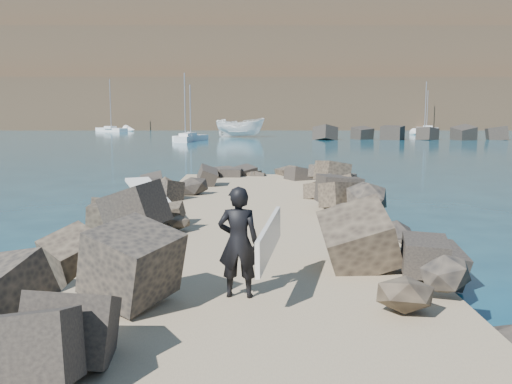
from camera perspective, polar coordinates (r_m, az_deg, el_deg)
ground at (r=14.27m, az=-0.01°, el=-5.42°), size 800.00×800.00×0.00m
jetty at (r=12.25m, az=0.02°, el=-6.22°), size 6.00×26.00×0.60m
riprap_left at (r=13.01m, az=-12.92°, el=-4.68°), size 2.60×22.00×1.00m
riprap_right at (r=13.03m, az=12.91°, el=-4.66°), size 2.60×22.00×1.00m
headland at (r=174.63m, az=3.17°, el=12.15°), size 360.00×140.00×32.00m
surfboard_resting at (r=15.20m, az=-10.53°, el=-0.71°), size 1.79×2.69×0.09m
boat_imported at (r=76.36m, az=-1.59°, el=6.47°), size 6.98×3.69×2.56m
surfer_with_board at (r=8.36m, az=-1.34°, el=-4.99°), size 0.98×2.02×1.65m
sailboat_d at (r=84.13m, az=16.51°, el=5.65°), size 2.18×6.43×7.68m
sailboat_a at (r=65.04m, az=-7.08°, el=5.33°), size 1.75×6.47×7.79m
sailboat_b at (r=66.69m, az=-6.55°, el=5.40°), size 3.77×5.12×6.57m
sailboat_f at (r=105.81m, az=16.70°, el=6.06°), size 2.40×6.03×7.23m
sailboat_e at (r=100.17m, az=-14.28°, el=6.06°), size 6.51×6.40×8.98m
headland_buildings at (r=169.71m, az=5.80°, el=18.36°), size 137.50×30.50×5.00m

